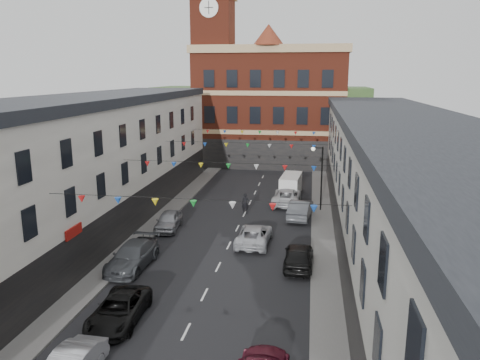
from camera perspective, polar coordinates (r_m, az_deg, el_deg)
The scene contains 18 objects.
ground at distance 31.18m, azimuth -2.68°, elevation -10.54°, with size 160.00×160.00×0.00m, color black.
pavement_left at distance 34.84m, azimuth -13.33°, elevation -8.19°, with size 1.80×64.00×0.15m, color #605E5B.
pavement_right at distance 32.47m, azimuth 10.24°, elevation -9.62°, with size 1.80×64.00×0.15m, color #605E5B.
terrace_left at distance 34.65m, azimuth -21.90°, elevation 0.21°, with size 8.40×56.00×10.70m.
terrace_right at distance 30.59m, azimuth 19.81°, elevation -2.16°, with size 8.40×56.00×9.70m.
civic_building at distance 66.38m, azimuth 3.80°, elevation 9.10°, with size 20.60×13.30×18.50m.
clock_tower at distance 64.49m, azimuth -3.24°, elevation 15.04°, with size 5.60×5.60×30.00m.
distant_hill at distance 90.88m, azimuth 2.58°, elevation 8.11°, with size 40.00×14.00×10.00m, color #2C4B23.
street_lamp at distance 42.89m, azimuth 9.63°, elevation 1.25°, with size 1.10×0.36×6.00m.
car_left_c at distance 25.34m, azimuth -14.55°, elevation -15.04°, with size 2.26×4.89×1.36m, color black.
car_left_d at distance 31.61m, azimuth -12.96°, elevation -9.00°, with size 2.20×5.41×1.57m, color #45484D.
car_left_e at distance 38.53m, azimuth -8.71°, elevation -4.92°, with size 1.72×4.27×1.45m, color gray.
car_right_d at distance 31.07m, azimuth 7.16°, elevation -9.15°, with size 1.86×4.62×1.57m, color black.
car_right_e at distance 41.30m, azimuth 7.38°, elevation -3.52°, with size 1.75×5.02×1.65m, color #4D5055.
car_right_f at distance 45.48m, azimuth 5.74°, elevation -2.02°, with size 2.60×5.64×1.57m, color silver.
moving_car at distance 34.90m, azimuth 1.73°, elevation -6.70°, with size 2.34×5.07×1.41m, color silver.
white_van at distance 48.95m, azimuth 6.21°, elevation -0.63°, with size 1.84×4.80×2.12m, color white.
pedestrian at distance 42.25m, azimuth 0.65°, elevation -2.90°, with size 0.68×0.44×1.85m, color black.
Camera 1 is at (5.77, -28.05, 12.32)m, focal length 35.00 mm.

